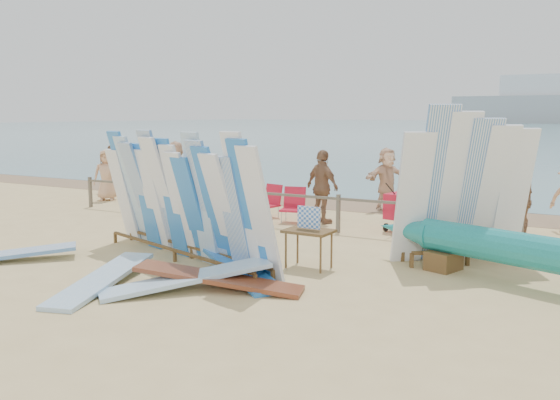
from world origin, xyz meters
The scene contains 24 objects.
ground centered at (0.00, 0.00, 0.00)m, with size 160.00×160.00×0.00m, color tan.
wet_sand_strip centered at (0.00, 7.20, 0.00)m, with size 40.00×2.60×0.01m, color #886A4C.
distant_ship centered at (-12.00, 180.00, 5.31)m, with size 45.00×8.00×14.00m.
fence centered at (0.00, 3.00, 0.63)m, with size 12.08×0.08×0.90m.
main_surfboard_rack centered at (0.48, -0.86, 1.11)m, with size 4.87×2.07×2.48m.
side_surfboard_rack centered at (5.14, 1.49, 1.31)m, with size 2.42×2.05×2.93m.
outrigger_canoe centered at (6.59, 0.23, 0.57)m, with size 6.09×2.54×0.89m.
vendor_table centered at (2.81, -0.24, 0.37)m, with size 0.86×0.62×1.13m.
flat_board_b centered at (1.72, -2.38, 0.00)m, with size 0.56×2.70×0.07m, color #88B7DA.
flat_board_e centered at (-2.47, -2.62, 0.00)m, with size 0.56×2.70×0.07m, color white.
flat_board_a centered at (0.38, -2.86, 0.00)m, with size 0.56×2.70×0.07m, color #88B7DA.
flat_board_c centered at (2.13, -2.11, 0.00)m, with size 0.56×2.70×0.07m, color brown.
flat_board_d centered at (1.95, -1.24, 0.00)m, with size 0.56×2.70×0.07m, color blue.
beach_chair_left centered at (-0.47, 4.02, 0.26)m, with size 0.67×0.69×0.88m.
beach_chair_right centered at (0.46, 3.65, 0.26)m, with size 0.68×0.69×0.90m.
stroller centered at (3.21, 3.95, 0.47)m, with size 0.75×0.95×1.17m.
beachgoer_0 centered at (-6.61, 4.28, 0.81)m, with size 0.79×0.38×1.62m, color tan.
beachgoer_3 centered at (-2.46, 5.87, 0.94)m, with size 1.22×0.50×1.89m, color tan.
beachgoer_10 centered at (5.80, 4.72, 0.80)m, with size 0.94×0.41×1.60m, color #8C6042.
beachgoer_11 centered at (-5.09, 5.96, 0.94)m, with size 1.74×0.56×1.87m, color beige.
beachgoer_4 centered at (1.19, 3.88, 0.93)m, with size 1.09×0.47×1.87m, color #8C6042.
beachgoer_extra_1 centered at (-7.63, 5.58, 0.85)m, with size 0.99×0.43×1.69m, color #8C6042.
beachgoer_1 centered at (-3.77, 4.33, 0.79)m, with size 0.57×0.31×1.57m, color #8C6042.
beachgoer_5 centered at (1.89, 6.83, 0.90)m, with size 1.67×0.54×1.80m, color beige.
Camera 1 is at (7.35, -9.62, 2.76)m, focal length 38.00 mm.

